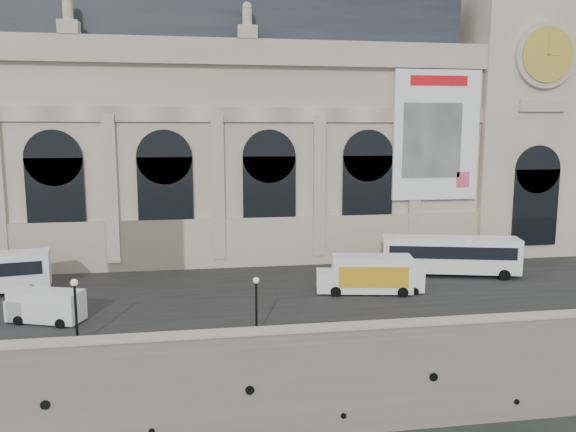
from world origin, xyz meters
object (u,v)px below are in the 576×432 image
van_c (390,280)px  lamp_right (256,308)px  bus_right (450,254)px  box_truck (366,275)px  van_b (43,306)px  lamp_left (76,313)px

van_c → lamp_right: (-12.04, -8.45, 0.88)m
bus_right → box_truck: bus_right is taller
van_b → van_c: van_b is taller
van_b → box_truck: (24.75, 3.44, 0.40)m
lamp_left → van_c: bearing=19.5°
van_b → van_c: size_ratio=1.09×
van_c → box_truck: bearing=170.7°
box_truck → bus_right: bearing=24.2°
lamp_left → box_truck: bearing=21.9°
van_c → lamp_right: bearing=-144.9°
bus_right → van_c: (-7.37, -4.50, -0.92)m
bus_right → box_truck: size_ratio=1.56×
box_truck → van_c: bearing=-9.3°
lamp_left → van_b: bearing=123.1°
bus_right → van_c: bearing=-148.6°
van_b → lamp_left: size_ratio=1.27×
van_c → lamp_left: (-23.32, -8.28, 1.04)m
van_c → box_truck: size_ratio=0.63×
lamp_left → lamp_right: 11.29m
van_b → van_c: (26.68, 3.12, -0.05)m
lamp_left → lamp_right: bearing=-0.9°
lamp_left → lamp_right: lamp_left is taller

